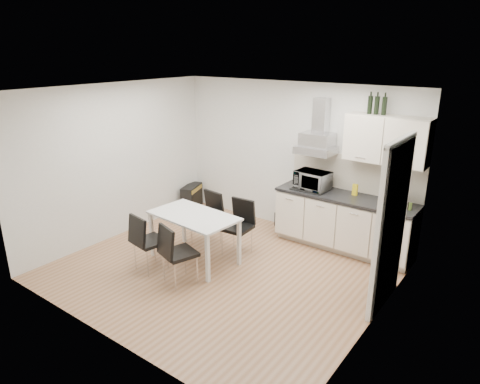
% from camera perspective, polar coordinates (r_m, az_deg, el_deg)
% --- Properties ---
extents(ground, '(4.50, 4.50, 0.00)m').
position_cam_1_polar(ground, '(6.46, -2.42, -10.23)').
color(ground, tan).
rests_on(ground, ground).
extents(wall_back, '(4.50, 0.10, 2.60)m').
position_cam_1_polar(wall_back, '(7.54, 7.02, 4.56)').
color(wall_back, white).
rests_on(wall_back, ground).
extents(wall_front, '(4.50, 0.10, 2.60)m').
position_cam_1_polar(wall_front, '(4.67, -18.26, -5.31)').
color(wall_front, white).
rests_on(wall_front, ground).
extents(wall_left, '(0.10, 4.00, 2.60)m').
position_cam_1_polar(wall_left, '(7.51, -16.11, 3.91)').
color(wall_left, white).
rests_on(wall_left, ground).
extents(wall_right, '(0.10, 4.00, 2.60)m').
position_cam_1_polar(wall_right, '(4.93, 18.27, -4.00)').
color(wall_right, white).
rests_on(wall_right, ground).
extents(ceiling, '(4.50, 4.50, 0.00)m').
position_cam_1_polar(ceiling, '(5.68, -2.78, 13.39)').
color(ceiling, white).
rests_on(ceiling, wall_back).
extents(doorway, '(0.08, 1.04, 2.10)m').
position_cam_1_polar(doorway, '(5.53, 19.48, -4.48)').
color(doorway, white).
rests_on(doorway, ground).
extents(kitchenette, '(2.22, 0.64, 2.52)m').
position_cam_1_polar(kitchenette, '(6.96, 14.27, -1.14)').
color(kitchenette, beige).
rests_on(kitchenette, ground).
extents(dining_table, '(1.39, 0.87, 0.75)m').
position_cam_1_polar(dining_table, '(6.47, -6.18, -3.76)').
color(dining_table, white).
rests_on(dining_table, ground).
extents(chair_far_left, '(0.49, 0.55, 0.88)m').
position_cam_1_polar(chair_far_left, '(7.09, -4.60, -3.61)').
color(chair_far_left, black).
rests_on(chair_far_left, ground).
extents(chair_far_right, '(0.47, 0.53, 0.88)m').
position_cam_1_polar(chair_far_right, '(6.71, -0.41, -4.88)').
color(chair_far_right, black).
rests_on(chair_far_right, ground).
extents(chair_near_left, '(0.52, 0.57, 0.88)m').
position_cam_1_polar(chair_near_left, '(6.40, -11.88, -6.53)').
color(chair_near_left, black).
rests_on(chair_near_left, ground).
extents(chair_near_right, '(0.57, 0.61, 0.88)m').
position_cam_1_polar(chair_near_right, '(5.98, -8.05, -8.17)').
color(chair_near_right, black).
rests_on(chair_near_right, ground).
extents(guitar_amp, '(0.42, 0.62, 0.48)m').
position_cam_1_polar(guitar_amp, '(8.78, -6.46, -0.61)').
color(guitar_amp, black).
rests_on(guitar_amp, ground).
extents(floor_speaker, '(0.19, 0.18, 0.26)m').
position_cam_1_polar(floor_speaker, '(7.90, 5.34, -3.68)').
color(floor_speaker, black).
rests_on(floor_speaker, ground).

